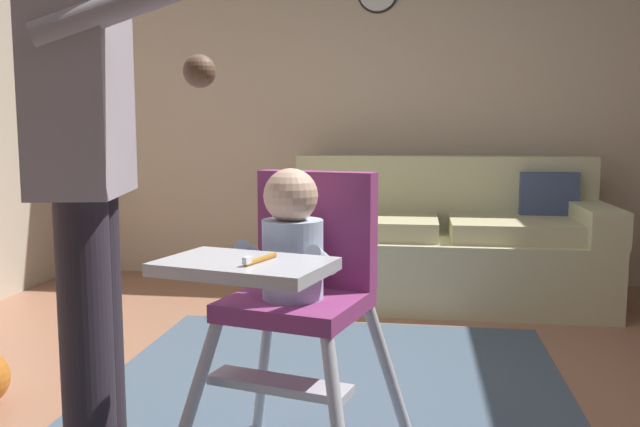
{
  "coord_description": "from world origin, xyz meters",
  "views": [
    {
      "loc": [
        0.28,
        -2.15,
        1.02
      ],
      "look_at": [
        -0.03,
        -0.05,
        0.76
      ],
      "focal_mm": 37.74,
      "sensor_mm": 36.0,
      "label": 1
    }
  ],
  "objects": [
    {
      "name": "adult_standing",
      "position": [
        -0.6,
        -0.46,
        0.93
      ],
      "size": [
        0.59,
        0.5,
        1.65
      ],
      "rotation": [
        0.0,
        0.0,
        0.23
      ],
      "color": "#2E2730",
      "rests_on": "ground"
    },
    {
      "name": "wall_far",
      "position": [
        0.0,
        2.44,
        1.39
      ],
      "size": [
        5.23,
        0.06,
        2.79
      ],
      "primitive_type": "cube",
      "color": "beige",
      "rests_on": "ground"
    },
    {
      "name": "couch",
      "position": [
        0.44,
        1.92,
        0.33
      ],
      "size": [
        1.88,
        0.86,
        0.86
      ],
      "rotation": [
        0.0,
        0.0,
        -1.57
      ],
      "color": "beige",
      "rests_on": "ground"
    },
    {
      "name": "high_chair",
      "position": [
        -0.06,
        -0.33,
        0.63
      ],
      "size": [
        0.73,
        0.82,
        0.93
      ],
      "rotation": [
        0.0,
        0.0,
        -1.82
      ],
      "color": "silver",
      "rests_on": "ground"
    }
  ]
}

